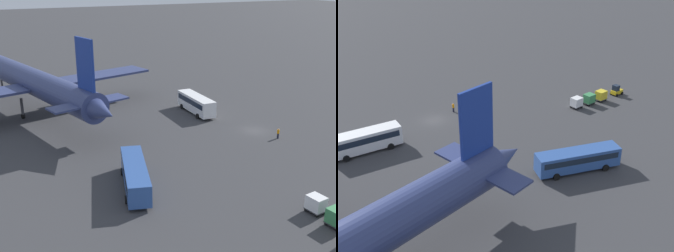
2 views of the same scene
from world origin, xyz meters
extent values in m
plane|color=#38383A|center=(0.00, 0.00, 0.00)|extent=(600.00, 600.00, 0.00)
cylinder|color=navy|center=(27.15, 32.23, 6.36)|extent=(46.81, 16.36, 4.89)
cone|color=navy|center=(2.93, 26.06, 6.36)|extent=(7.25, 5.84, 4.40)
cube|color=navy|center=(28.14, 18.79, 5.75)|extent=(11.27, 22.49, 0.44)
cube|color=navy|center=(6.63, 27.00, 12.72)|extent=(4.65, 1.51, 7.83)
cube|color=navy|center=(6.17, 26.89, 6.85)|extent=(6.33, 13.14, 0.28)
cylinder|color=#38383D|center=(28.71, 22.28, 4.18)|extent=(6.14, 4.00, 2.69)
cylinder|color=#38383D|center=(43.11, 36.29, 1.96)|extent=(0.50, 0.50, 3.91)
cylinder|color=black|center=(43.11, 36.29, 0.45)|extent=(1.00, 0.71, 0.90)
cylinder|color=#38383D|center=(24.08, 34.73, 1.96)|extent=(0.50, 0.50, 3.91)
cylinder|color=black|center=(24.08, 34.73, 0.45)|extent=(1.00, 0.71, 0.90)
cylinder|color=#38383D|center=(25.65, 28.57, 1.96)|extent=(0.50, 0.50, 3.91)
cylinder|color=black|center=(25.65, 28.57, 0.45)|extent=(1.00, 0.71, 0.90)
cube|color=white|center=(13.15, 4.09, 1.92)|extent=(10.86, 3.01, 2.95)
cube|color=#192333|center=(13.15, 4.09, 2.44)|extent=(10.00, 3.03, 0.94)
cylinder|color=black|center=(16.53, 5.41, 0.50)|extent=(1.01, 0.33, 1.00)
cylinder|color=black|center=(16.45, 2.58, 0.50)|extent=(1.01, 0.33, 1.00)
cylinder|color=black|center=(9.84, 5.60, 0.50)|extent=(1.01, 0.33, 1.00)
cylinder|color=black|center=(9.76, 2.77, 0.50)|extent=(1.01, 0.33, 1.00)
cube|color=#2D5199|center=(-10.02, 25.98, 1.81)|extent=(12.47, 6.03, 2.71)
cube|color=#192333|center=(-10.02, 25.98, 2.28)|extent=(11.54, 5.80, 0.87)
cylinder|color=black|center=(-5.99, 26.29, 0.50)|extent=(1.04, 0.57, 1.00)
cylinder|color=black|center=(-6.79, 23.55, 0.50)|extent=(1.04, 0.57, 1.00)
cylinder|color=black|center=(-13.25, 28.40, 0.50)|extent=(1.04, 0.57, 1.00)
cylinder|color=black|center=(-14.05, 25.67, 0.50)|extent=(1.04, 0.57, 1.00)
cylinder|color=#1E1E2D|center=(-4.55, -1.27, 0.42)|extent=(0.32, 0.32, 0.85)
cylinder|color=orange|center=(-4.55, -1.27, 1.18)|extent=(0.38, 0.38, 0.65)
sphere|color=tan|center=(-4.55, -1.27, 1.62)|extent=(0.24, 0.24, 0.24)
cube|color=#38383D|center=(-27.56, 10.11, 0.41)|extent=(2.16, 1.88, 0.10)
cylinder|color=black|center=(-26.88, 10.83, 0.18)|extent=(0.37, 0.16, 0.36)
cylinder|color=black|center=(-26.74, 9.56, 0.18)|extent=(0.37, 0.16, 0.36)
cube|color=#38383D|center=(-24.47, 10.01, 0.41)|extent=(2.16, 1.88, 0.10)
cube|color=silver|center=(-24.47, 10.01, 1.26)|extent=(2.06, 1.79, 1.60)
cylinder|color=black|center=(-23.78, 10.73, 0.18)|extent=(0.37, 0.16, 0.36)
cylinder|color=black|center=(-23.64, 9.46, 0.18)|extent=(0.37, 0.16, 0.36)
cylinder|color=black|center=(-25.29, 10.57, 0.18)|extent=(0.37, 0.16, 0.36)
cylinder|color=black|center=(-25.15, 9.29, 0.18)|extent=(0.37, 0.16, 0.36)
camera|label=1|loc=(-54.30, 42.99, 25.29)|focal=45.00mm
camera|label=2|loc=(26.52, 62.29, 32.76)|focal=45.00mm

